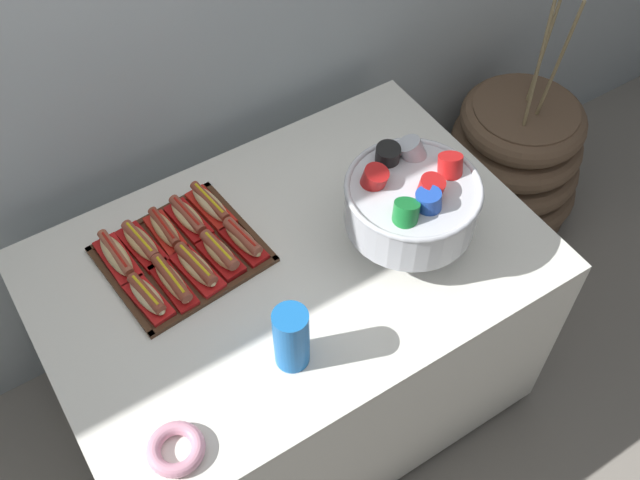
% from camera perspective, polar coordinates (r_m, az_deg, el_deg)
% --- Properties ---
extents(ground_plane, '(10.00, 10.00, 0.00)m').
position_cam_1_polar(ground_plane, '(2.73, -1.79, -11.56)').
color(ground_plane, gray).
extents(buffet_table, '(1.37, 0.93, 0.80)m').
position_cam_1_polar(buffet_table, '(2.36, -2.04, -7.02)').
color(buffet_table, white).
rests_on(buffet_table, ground_plane).
extents(floor_vase, '(0.57, 0.57, 1.14)m').
position_cam_1_polar(floor_vase, '(3.08, 14.33, 5.54)').
color(floor_vase, brown).
rests_on(floor_vase, ground_plane).
extents(serving_tray, '(0.44, 0.40, 0.01)m').
position_cam_1_polar(serving_tray, '(2.09, -10.51, -1.14)').
color(serving_tray, '#472B19').
rests_on(serving_tray, buffet_table).
extents(hot_dog_0, '(0.09, 0.17, 0.06)m').
position_cam_1_polar(hot_dog_0, '(1.99, -13.06, -4.24)').
color(hot_dog_0, red).
rests_on(hot_dog_0, serving_tray).
extents(hot_dog_1, '(0.07, 0.18, 0.06)m').
position_cam_1_polar(hot_dog_1, '(2.00, -11.24, -3.12)').
color(hot_dog_1, '#B21414').
rests_on(hot_dog_1, serving_tray).
extents(hot_dog_2, '(0.09, 0.19, 0.06)m').
position_cam_1_polar(hot_dog_2, '(2.02, -9.43, -2.08)').
color(hot_dog_2, red).
rests_on(hot_dog_2, serving_tray).
extents(hot_dog_3, '(0.08, 0.16, 0.06)m').
position_cam_1_polar(hot_dog_3, '(2.03, -7.65, -1.02)').
color(hot_dog_3, '#B21414').
rests_on(hot_dog_3, serving_tray).
extents(hot_dog_4, '(0.08, 0.17, 0.06)m').
position_cam_1_polar(hot_dog_4, '(2.05, -5.92, 0.00)').
color(hot_dog_4, '#B21414').
rests_on(hot_dog_4, serving_tray).
extents(hot_dog_5, '(0.08, 0.18, 0.06)m').
position_cam_1_polar(hot_dog_5, '(2.09, -15.28, -1.21)').
color(hot_dog_5, red).
rests_on(hot_dog_5, serving_tray).
extents(hot_dog_6, '(0.09, 0.18, 0.06)m').
position_cam_1_polar(hot_dog_6, '(2.10, -13.51, -0.26)').
color(hot_dog_6, '#B21414').
rests_on(hot_dog_6, serving_tray).
extents(hot_dog_7, '(0.07, 0.17, 0.06)m').
position_cam_1_polar(hot_dog_7, '(2.11, -11.77, 0.74)').
color(hot_dog_7, red).
rests_on(hot_dog_7, serving_tray).
extents(hot_dog_8, '(0.08, 0.17, 0.06)m').
position_cam_1_polar(hot_dog_8, '(2.13, -10.06, 1.70)').
color(hot_dog_8, '#B21414').
rests_on(hot_dog_8, serving_tray).
extents(hot_dog_9, '(0.08, 0.18, 0.06)m').
position_cam_1_polar(hot_dog_9, '(2.15, -8.38, 2.68)').
color(hot_dog_9, red).
rests_on(hot_dog_9, serving_tray).
extents(punch_bowl, '(0.36, 0.36, 0.28)m').
position_cam_1_polar(punch_bowl, '(1.98, 7.00, 2.94)').
color(punch_bowl, silver).
rests_on(punch_bowl, buffet_table).
extents(cup_stack, '(0.09, 0.09, 0.20)m').
position_cam_1_polar(cup_stack, '(1.80, -2.21, -7.50)').
color(cup_stack, blue).
rests_on(cup_stack, buffet_table).
extents(donut, '(0.14, 0.14, 0.03)m').
position_cam_1_polar(donut, '(1.79, -10.96, -15.42)').
color(donut, pink).
rests_on(donut, buffet_table).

